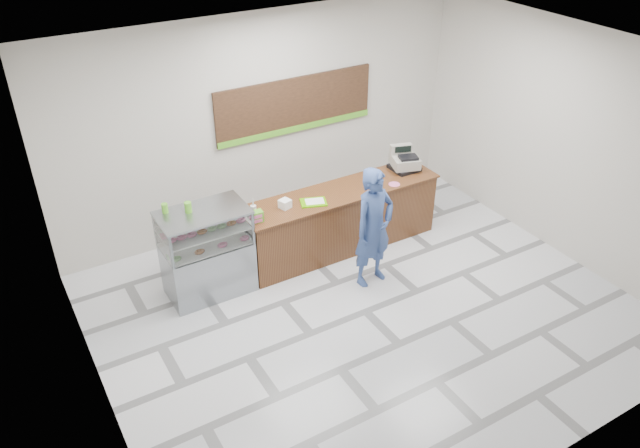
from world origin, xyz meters
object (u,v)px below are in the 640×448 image
cash_register (404,161)px  customer (374,228)px  serving_tray (314,202)px  display_case (207,252)px  sales_counter (341,220)px

cash_register → customer: 1.73m
cash_register → customer: (-1.33, -1.08, -0.26)m
serving_tray → display_case: bearing=-163.2°
cash_register → customer: bearing=-122.6°
sales_counter → customer: (-0.06, -0.97, 0.40)m
sales_counter → display_case: 2.23m
customer → sales_counter: bearing=78.5°
display_case → customer: 2.38m
serving_tray → customer: 1.00m
serving_tray → customer: customer is taller
display_case → cash_register: 3.53m
display_case → serving_tray: size_ratio=2.95×
serving_tray → customer: size_ratio=0.25×
sales_counter → display_case: size_ratio=2.45×
sales_counter → cash_register: cash_register is taller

